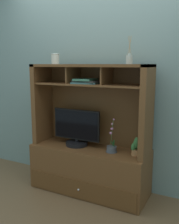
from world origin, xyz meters
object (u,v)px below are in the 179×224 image
media_console (90,155)px  ceramic_vase (55,59)px  potted_orchid (112,147)px  magazine_stack_left (86,81)px  diffuser_bottle (129,59)px  tv_monitor (77,130)px  potted_fern (137,147)px

media_console → ceramic_vase: bearing=-177.9°
potted_orchid → magazine_stack_left: 0.78m
media_console → diffuser_bottle: bearing=1.8°
potted_orchid → diffuser_bottle: (0.15, 0.05, 0.94)m
media_console → magazine_stack_left: bearing=-124.3°
tv_monitor → magazine_stack_left: magazine_stack_left is taller
tv_monitor → potted_fern: bearing=0.9°
tv_monitor → diffuser_bottle: (0.61, 0.03, 0.81)m
tv_monitor → potted_fern: 0.73m
tv_monitor → potted_orchid: 0.48m
potted_orchid → ceramic_vase: size_ratio=3.11×
media_console → diffuser_bottle: size_ratio=5.29×
potted_fern → potted_orchid: bearing=-172.1°
ceramic_vase → potted_orchid: bearing=-1.9°
magazine_stack_left → ceramic_vase: ceramic_vase is taller
diffuser_bottle → potted_fern: bearing=-8.6°
potted_orchid → potted_fern: 0.27m
media_console → potted_fern: 0.59m
tv_monitor → magazine_stack_left: bearing=-10.4°
magazine_stack_left → ceramic_vase: (-0.42, 0.02, 0.25)m
potted_fern → diffuser_bottle: 0.91m
diffuser_bottle → ceramic_vase: size_ratio=2.33×
tv_monitor → potted_orchid: size_ratio=1.57×
media_console → ceramic_vase: size_ratio=12.34×
potted_fern → ceramic_vase: 1.36m
tv_monitor → diffuser_bottle: bearing=2.7°
potted_orchid → magazine_stack_left: size_ratio=1.19×
ceramic_vase → potted_fern: bearing=0.7°
magazine_stack_left → potted_fern: bearing=3.7°
magazine_stack_left → diffuser_bottle: 0.53m
tv_monitor → magazine_stack_left: size_ratio=1.87×
tv_monitor → ceramic_vase: size_ratio=4.90×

